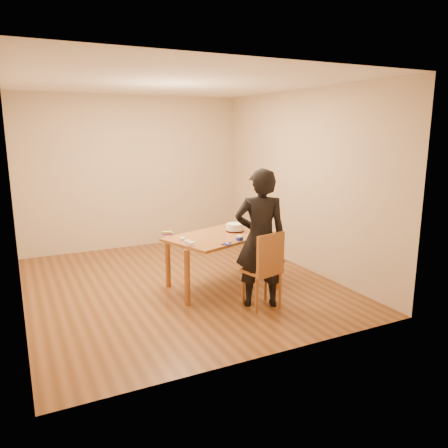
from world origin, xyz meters
name	(u,v)px	position (x,y,z in m)	size (l,w,h in m)	color
room_shell	(169,185)	(0.00, 0.34, 1.35)	(4.00, 4.50, 2.70)	#5A3416
dining_table	(222,236)	(0.47, -0.42, 0.73)	(1.44, 0.86, 0.04)	brown
dining_chair	(262,271)	(0.62, -1.19, 0.45)	(0.38, 0.38, 0.04)	brown
cake_plate	(235,231)	(0.71, -0.33, 0.76)	(0.26, 0.26, 0.02)	#AD0E0B
cake	(235,227)	(0.71, -0.33, 0.81)	(0.24, 0.24, 0.08)	white
frosting_dome	(235,223)	(0.71, -0.33, 0.86)	(0.24, 0.24, 0.03)	white
frosting_tub	(239,239)	(0.50, -0.84, 0.78)	(0.08, 0.08, 0.07)	white
frosting_lid	(227,244)	(0.30, -0.90, 0.75)	(0.09, 0.09, 0.01)	#18199D
frosting_dollop	(227,243)	(0.30, -0.90, 0.76)	(0.04, 0.04, 0.02)	white
ramekin_green	(191,244)	(-0.12, -0.75, 0.77)	(0.09, 0.09, 0.04)	white
ramekin_yellow	(182,239)	(-0.12, -0.47, 0.77)	(0.07, 0.07, 0.04)	white
ramekin_multi	(187,242)	(-0.11, -0.63, 0.77)	(0.07, 0.07, 0.04)	white
candy_box_pink	(168,234)	(-0.19, -0.11, 0.76)	(0.14, 0.07, 0.02)	#E736B5
candy_box_green	(167,232)	(-0.19, -0.10, 0.78)	(0.13, 0.06, 0.02)	green
spatula	(226,244)	(0.30, -0.87, 0.75)	(0.16, 0.02, 0.01)	black
person	(260,239)	(0.62, -1.15, 0.84)	(0.61, 0.40, 1.68)	black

